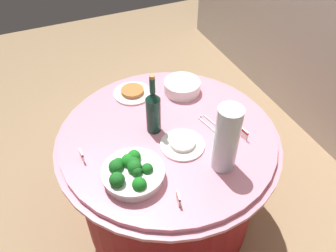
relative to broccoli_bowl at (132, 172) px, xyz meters
name	(u,v)px	position (x,y,z in m)	size (l,w,h in m)	color
ground_plane	(168,214)	(-0.21, 0.26, -0.79)	(6.00, 6.00, 0.00)	#9E7F5B
buffet_table	(168,178)	(-0.21, 0.26, -0.41)	(1.16, 1.16, 0.74)	maroon
broccoli_bowl	(132,172)	(0.00, 0.00, 0.00)	(0.28, 0.28, 0.12)	white
plate_stack	(182,87)	(-0.49, 0.48, -0.01)	(0.21, 0.21, 0.07)	white
wine_bottle	(153,111)	(-0.26, 0.21, 0.08)	(0.07, 0.07, 0.34)	#113125
decorative_fruit_vase	(226,142)	(0.09, 0.41, 0.10)	(0.11, 0.11, 0.34)	silver
serving_tongs	(210,124)	(-0.18, 0.49, -0.04)	(0.17, 0.08, 0.01)	silver
food_plate_rice	(182,144)	(-0.10, 0.29, -0.04)	(0.22, 0.22, 0.03)	white
food_plate_peanuts	(133,92)	(-0.59, 0.21, -0.04)	(0.22, 0.22, 0.03)	white
label_placard_front	(178,198)	(0.19, 0.13, -0.02)	(0.05, 0.02, 0.05)	white
label_placard_mid	(244,134)	(-0.02, 0.60, -0.02)	(0.05, 0.02, 0.05)	white
label_placard_rear	(82,156)	(-0.20, -0.18, -0.02)	(0.05, 0.01, 0.05)	white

